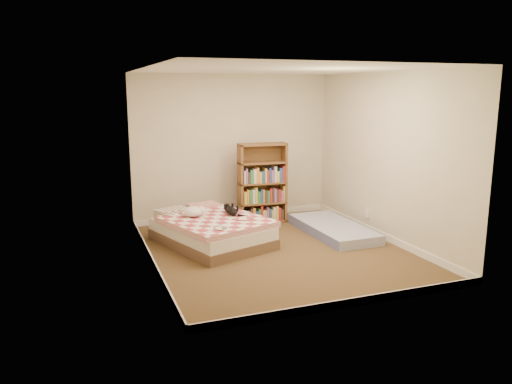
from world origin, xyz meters
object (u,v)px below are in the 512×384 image
object	(u,v)px
floor_mattress	(333,229)
white_dog	(194,211)
bed	(211,230)
bookshelf	(262,193)
black_cat	(231,210)

from	to	relation	value
floor_mattress	white_dog	size ratio (longest dim) A/B	4.40
bed	floor_mattress	size ratio (longest dim) A/B	1.17
bookshelf	white_dog	world-z (taller)	bookshelf
bookshelf	white_dog	bearing A→B (deg)	-146.71
bed	bookshelf	size ratio (longest dim) A/B	1.47
bed	black_cat	distance (m)	0.42
floor_mattress	black_cat	world-z (taller)	black_cat
bed	black_cat	bearing A→B (deg)	-13.09
bookshelf	black_cat	bearing A→B (deg)	-130.48
bookshelf	floor_mattress	size ratio (longest dim) A/B	0.79
floor_mattress	black_cat	distance (m)	1.68
floor_mattress	white_dog	distance (m)	2.23
bed	floor_mattress	world-z (taller)	bed
bed	black_cat	xyz separation A→B (m)	(0.33, 0.03, 0.26)
white_dog	bookshelf	bearing A→B (deg)	4.16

